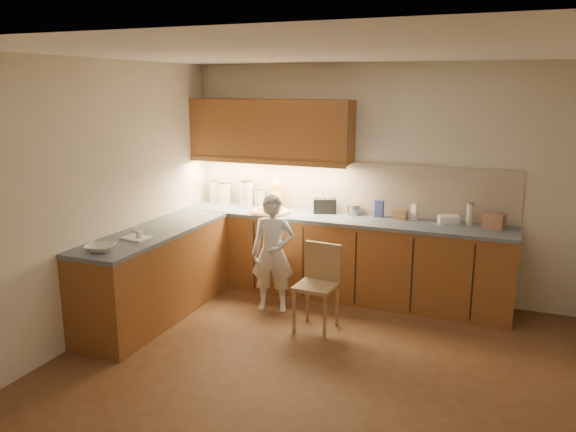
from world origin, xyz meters
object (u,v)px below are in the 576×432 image
(wooden_chair, at_px, (319,280))
(toaster, at_px, (325,206))
(child, at_px, (273,253))
(pizza_on_board, at_px, (270,211))
(oil_jug, at_px, (277,195))

(wooden_chair, xyz_separation_m, toaster, (-0.30, 1.05, 0.52))
(child, bearing_deg, wooden_chair, -36.70)
(wooden_chair, bearing_deg, child, 161.73)
(pizza_on_board, distance_m, wooden_chair, 1.27)
(child, height_order, wooden_chair, child)
(toaster, bearing_deg, child, -130.16)
(wooden_chair, bearing_deg, oil_jug, 133.74)
(child, distance_m, wooden_chair, 0.66)
(pizza_on_board, distance_m, oil_jug, 0.32)
(wooden_chair, relative_size, oil_jug, 2.43)
(oil_jug, distance_m, toaster, 0.62)
(pizza_on_board, distance_m, child, 0.70)
(toaster, bearing_deg, pizza_on_board, -176.11)
(pizza_on_board, bearing_deg, toaster, 23.63)
(pizza_on_board, height_order, wooden_chair, pizza_on_board)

